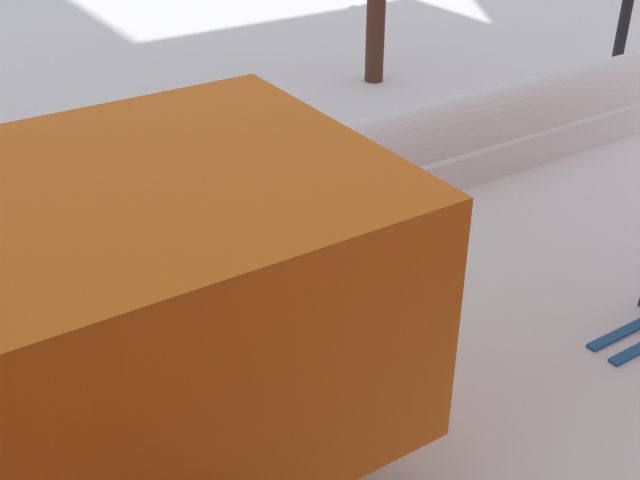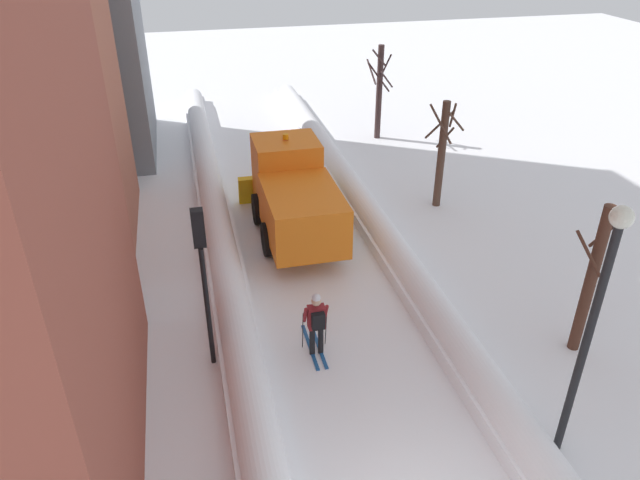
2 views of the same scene
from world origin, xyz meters
name	(u,v)px [view 2 (image 2 of 2)]	position (x,y,z in m)	size (l,w,h in m)	color
ground_plane	(305,252)	(0.00, 10.00, 0.00)	(80.00, 80.00, 0.00)	white
snowbank_left	(223,251)	(-2.64, 10.00, 0.41)	(1.10, 36.00, 0.97)	white
snowbank_right	(383,234)	(2.64, 10.00, 0.32)	(1.10, 36.00, 0.90)	white
plow_truck	(294,195)	(-0.06, 11.29, 1.48)	(3.20, 5.98, 3.12)	orange
skier	(316,321)	(-0.77, 5.06, 1.00)	(0.62, 1.80, 1.81)	black
traffic_light_pole	(202,259)	(-3.32, 5.45, 2.92)	(0.28, 0.42, 4.15)	black
street_lamp	(595,311)	(3.44, 1.00, 3.53)	(0.40, 0.40, 5.62)	black
bare_tree_near	(591,279)	(5.67, 3.76, 2.10)	(0.82, 0.98, 4.07)	#4A2B1F
bare_tree_mid	(442,152)	(5.55, 12.25, 2.13)	(1.37, 1.22, 4.01)	#4C3429
bare_tree_far	(379,91)	(5.69, 19.79, 2.30)	(1.32, 1.32, 4.36)	#3F2C2C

